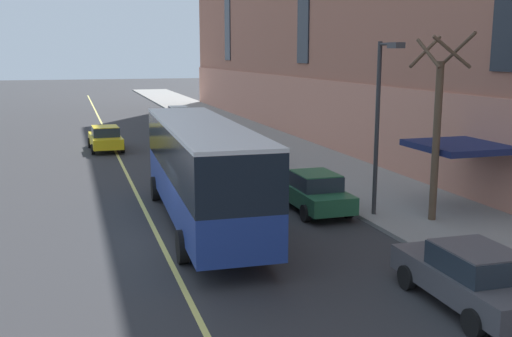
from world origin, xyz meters
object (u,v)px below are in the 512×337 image
Objects in this scene: parked_car_green_1 at (313,191)px; street_lamp at (381,110)px; parked_car_champagne_2 at (209,133)px; parked_car_darkgray_4 at (471,277)px; parked_car_green_5 at (192,123)px; taxi_cab at (105,138)px; parked_car_silver_6 at (239,151)px; fire_hydrant at (217,128)px; parked_car_white_7 at (178,115)px; street_tree_mid_block at (437,125)px; city_bus at (201,167)px.

parked_car_green_1 is 4.18m from street_lamp.
parked_car_green_1 is at bearing -90.13° from parked_car_champagne_2.
parked_car_darkgray_4 is at bearing -89.35° from parked_car_green_1.
parked_car_green_5 and taxi_cab have the same top height.
parked_car_champagne_2 is 6.91m from taxi_cab.
parked_car_champagne_2 and parked_car_silver_6 have the same top height.
parked_car_white_7 is at bearing 101.80° from fire_hydrant.
parked_car_darkgray_4 and parked_car_green_5 have the same top height.
parked_car_darkgray_4 is 6.31× the size of fire_hydrant.
parked_car_silver_6 is at bearing 90.71° from parked_car_darkgray_4.
parked_car_silver_6 is 13.88m from street_tree_mid_block.
parked_car_green_5 is at bearing 90.10° from parked_car_darkgray_4.
parked_car_green_5 is at bearing 79.56° from city_bus.
parked_car_darkgray_4 is at bearing -89.90° from parked_car_green_5.
parked_car_darkgray_4 is 0.99× the size of taxi_cab.
parked_car_green_5 is (-0.06, 34.00, 0.00)m from parked_car_darkgray_4.
parked_car_darkgray_4 is 0.99× the size of parked_car_green_5.
parked_car_green_1 and parked_car_darkgray_4 have the same top height.
city_bus reaches higher than parked_car_silver_6.
taxi_cab is at bearing 113.80° from street_lamp.
city_bus reaches higher than taxi_cab.
taxi_cab is (-6.71, 7.51, 0.00)m from parked_car_silver_6.
taxi_cab is at bearing -148.19° from fire_hydrant.
parked_car_white_7 is at bearing 95.70° from street_tree_mid_block.
street_tree_mid_block is at bearing -74.76° from parked_car_silver_6.
parked_car_white_7 is (0.22, 20.47, -0.00)m from parked_car_silver_6.
taxi_cab is at bearing 131.75° from parked_car_silver_6.
parked_car_green_5 is at bearing 89.96° from parked_car_champagne_2.
parked_car_green_1 is 1.01× the size of parked_car_white_7.
street_tree_mid_block is at bearing -15.30° from city_bus.
parked_car_champagne_2 is at bearing 88.74° from parked_car_silver_6.
street_lamp is at bearing -87.01° from parked_car_white_7.
parked_car_silver_6 reaches higher than fire_hydrant.
parked_car_green_1 is 23.08m from fire_hydrant.
street_lamp reaches higher than city_bus.
fire_hydrant is (-0.10, 24.86, -3.58)m from street_lamp.
city_bus is 6.76m from street_lamp.
fire_hydrant is at bearing 93.86° from street_tree_mid_block.
parked_car_green_1 is 30.67m from parked_car_white_7.
fire_hydrant is at bearing 87.22° from parked_car_darkgray_4.
city_bus is 1.96× the size of street_lamp.
parked_car_green_5 is 1.00× the size of parked_car_silver_6.
street_tree_mid_block is (3.40, -21.19, 2.82)m from parked_car_champagne_2.
city_bus reaches higher than parked_car_darkgray_4.
fire_hydrant is at bearing 81.89° from parked_car_silver_6.
fire_hydrant is at bearing 31.81° from taxi_cab.
parked_car_darkgray_4 is 32.59m from fire_hydrant.
parked_car_champagne_2 is at bearing 89.87° from parked_car_green_1.
parked_car_silver_6 is 1.03× the size of parked_car_white_7.
parked_car_champagne_2 is at bearing -90.04° from parked_car_green_5.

